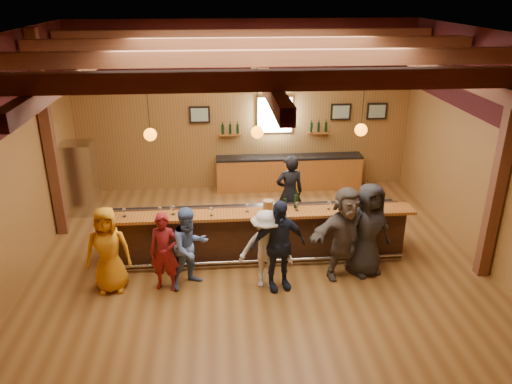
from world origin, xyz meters
TOP-DOWN VIEW (x-y plane):
  - room at (0.00, 0.06)m, footprint 9.04×9.00m
  - bar_counter at (0.02, 0.15)m, footprint 6.30×1.07m
  - back_bar_cabinet at (1.20, 3.72)m, footprint 4.00×0.52m
  - window at (0.80, 3.95)m, footprint 0.95×0.09m
  - framed_pictures at (1.67, 3.94)m, footprint 5.35×0.05m
  - wine_shelves at (0.80, 3.88)m, footprint 3.00×0.18m
  - pendant_lights at (0.00, 0.00)m, footprint 4.24×0.24m
  - stainless_fridge at (-4.10, 2.60)m, footprint 0.70×0.70m
  - customer_orange at (-2.80, -0.96)m, footprint 0.84×0.57m
  - customer_redvest at (-1.79, -1.00)m, footprint 0.61×0.46m
  - customer_denim at (-1.33, -0.92)m, footprint 0.97×0.92m
  - customer_white at (0.07, -1.07)m, footprint 1.07×0.71m
  - customer_navy at (0.29, -1.15)m, footprint 1.11×0.63m
  - customer_brown at (1.61, -0.83)m, footprint 1.80×1.04m
  - customer_dark at (2.07, -0.76)m, footprint 1.06×0.87m
  - bartender at (0.85, 1.32)m, footprint 0.69×0.50m
  - ice_bucket at (0.21, -0.13)m, footprint 0.21×0.21m
  - bottle_a at (0.55, -0.07)m, footprint 0.07×0.07m
  - bottle_b at (0.78, -0.02)m, footprint 0.08×0.08m
  - glass_a at (-2.60, -0.15)m, footprint 0.08×0.08m
  - glass_b at (-1.92, -0.13)m, footprint 0.08×0.08m
  - glass_c at (-1.67, -0.13)m, footprint 0.09×0.09m
  - glass_d at (-0.92, -0.25)m, footprint 0.08×0.08m
  - glass_e at (-0.21, -0.12)m, footprint 0.08×0.08m
  - glass_f at (0.78, -0.15)m, footprint 0.08×0.08m
  - glass_g at (1.43, -0.14)m, footprint 0.08×0.08m
  - glass_h at (1.91, -0.21)m, footprint 0.07×0.07m

SIDE VIEW (x-z plane):
  - back_bar_cabinet at x=1.20m, z-range 0.00..0.95m
  - bar_counter at x=0.02m, z-range -0.03..1.08m
  - customer_redvest at x=-1.79m, z-range 0.00..1.52m
  - customer_white at x=0.07m, z-range 0.00..1.55m
  - customer_denim at x=-1.33m, z-range 0.00..1.58m
  - customer_orange at x=-2.80m, z-range 0.00..1.66m
  - bartender at x=0.85m, z-range 0.00..1.77m
  - customer_navy at x=0.29m, z-range 0.00..1.78m
  - stainless_fridge at x=-4.10m, z-range 0.00..1.80m
  - customer_brown at x=1.61m, z-range 0.00..1.85m
  - customer_dark at x=2.07m, z-range 0.00..1.88m
  - ice_bucket at x=0.21m, z-range 1.11..1.34m
  - glass_h at x=1.91m, z-range 1.15..1.31m
  - glass_g at x=1.43m, z-range 1.15..1.32m
  - glass_e at x=-0.21m, z-range 1.15..1.32m
  - bottle_a at x=0.55m, z-range 1.08..1.39m
  - glass_b at x=-1.92m, z-range 1.15..1.33m
  - glass_a at x=-2.60m, z-range 1.15..1.33m
  - glass_d at x=-0.92m, z-range 1.15..1.33m
  - glass_f at x=0.78m, z-range 1.15..1.34m
  - glass_c at x=-1.67m, z-range 1.15..1.34m
  - bottle_b at x=0.78m, z-range 1.07..1.45m
  - wine_shelves at x=0.80m, z-range 1.47..1.77m
  - window at x=0.80m, z-range 1.57..2.52m
  - framed_pictures at x=1.67m, z-range 1.88..2.33m
  - pendant_lights at x=0.00m, z-range 2.02..3.39m
  - room at x=0.00m, z-range 0.95..5.47m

